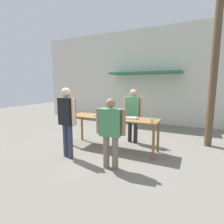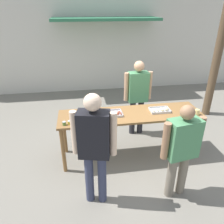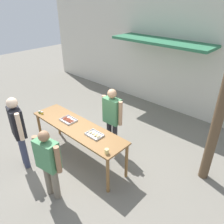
{
  "view_description": "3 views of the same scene",
  "coord_description": "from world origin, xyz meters",
  "px_view_note": "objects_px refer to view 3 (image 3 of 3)",
  "views": [
    {
      "loc": [
        2.15,
        -4.47,
        1.87
      ],
      "look_at": [
        0.0,
        0.0,
        1.1
      ],
      "focal_mm": 28.0,
      "sensor_mm": 36.0,
      "label": 1
    },
    {
      "loc": [
        -0.91,
        -3.56,
        2.79
      ],
      "look_at": [
        -0.35,
        0.02,
        1.0
      ],
      "focal_mm": 35.0,
      "sensor_mm": 36.0,
      "label": 2
    },
    {
      "loc": [
        3.54,
        -2.63,
        3.71
      ],
      "look_at": [
        0.36,
        0.83,
        1.13
      ],
      "focal_mm": 35.0,
      "sensor_mm": 36.0,
      "label": 3
    }
  ],
  "objects_px": {
    "condiment_jar_mustard": "(40,112)",
    "person_customer_with_cup": "(48,160)",
    "person_customer_holding_hotdog": "(18,127)",
    "person_server_behind_table": "(112,115)",
    "food_tray_buns": "(95,135)",
    "condiment_jar_ketchup": "(42,113)",
    "food_tray_sausages": "(68,120)",
    "beer_cup": "(107,151)"
  },
  "relations": [
    {
      "from": "food_tray_sausages",
      "to": "beer_cup",
      "type": "bearing_deg",
      "value": -9.41
    },
    {
      "from": "condiment_jar_mustard",
      "to": "person_customer_with_cup",
      "type": "bearing_deg",
      "value": -26.73
    },
    {
      "from": "food_tray_buns",
      "to": "person_customer_holding_hotdog",
      "type": "height_order",
      "value": "person_customer_holding_hotdog"
    },
    {
      "from": "beer_cup",
      "to": "condiment_jar_ketchup",
      "type": "bearing_deg",
      "value": 179.91
    },
    {
      "from": "food_tray_sausages",
      "to": "condiment_jar_mustard",
      "type": "xyz_separation_m",
      "value": [
        -0.86,
        -0.27,
        0.02
      ]
    },
    {
      "from": "food_tray_sausages",
      "to": "condiment_jar_ketchup",
      "type": "xyz_separation_m",
      "value": [
        -0.77,
        -0.25,
        0.02
      ]
    },
    {
      "from": "beer_cup",
      "to": "person_server_behind_table",
      "type": "bearing_deg",
      "value": 128.33
    },
    {
      "from": "condiment_jar_ketchup",
      "to": "beer_cup",
      "type": "bearing_deg",
      "value": -0.09
    },
    {
      "from": "condiment_jar_ketchup",
      "to": "person_customer_with_cup",
      "type": "height_order",
      "value": "person_customer_with_cup"
    },
    {
      "from": "food_tray_buns",
      "to": "beer_cup",
      "type": "xyz_separation_m",
      "value": [
        0.6,
        -0.26,
        0.03
      ]
    },
    {
      "from": "condiment_jar_mustard",
      "to": "food_tray_sausages",
      "type": "bearing_deg",
      "value": 17.37
    },
    {
      "from": "food_tray_buns",
      "to": "beer_cup",
      "type": "bearing_deg",
      "value": -23.21
    },
    {
      "from": "condiment_jar_mustard",
      "to": "person_customer_with_cup",
      "type": "xyz_separation_m",
      "value": [
        1.72,
        -0.86,
        -0.05
      ]
    },
    {
      "from": "person_customer_holding_hotdog",
      "to": "person_customer_with_cup",
      "type": "xyz_separation_m",
      "value": [
        1.27,
        -0.07,
        -0.15
      ]
    },
    {
      "from": "condiment_jar_mustard",
      "to": "person_customer_holding_hotdog",
      "type": "relative_size",
      "value": 0.04
    },
    {
      "from": "food_tray_buns",
      "to": "person_server_behind_table",
      "type": "xyz_separation_m",
      "value": [
        -0.24,
        0.81,
        0.06
      ]
    },
    {
      "from": "condiment_jar_ketchup",
      "to": "person_customer_with_cup",
      "type": "relative_size",
      "value": 0.04
    },
    {
      "from": "condiment_jar_mustard",
      "to": "person_server_behind_table",
      "type": "bearing_deg",
      "value": 34.57
    },
    {
      "from": "person_server_behind_table",
      "to": "person_customer_holding_hotdog",
      "type": "xyz_separation_m",
      "value": [
        -1.12,
        -1.88,
        0.04
      ]
    },
    {
      "from": "person_customer_holding_hotdog",
      "to": "person_server_behind_table",
      "type": "bearing_deg",
      "value": -108.16
    },
    {
      "from": "beer_cup",
      "to": "person_customer_with_cup",
      "type": "xyz_separation_m",
      "value": [
        -0.7,
        -0.88,
        -0.07
      ]
    },
    {
      "from": "condiment_jar_ketchup",
      "to": "person_customer_with_cup",
      "type": "distance_m",
      "value": 1.85
    },
    {
      "from": "person_customer_with_cup",
      "to": "person_customer_holding_hotdog",
      "type": "bearing_deg",
      "value": -12.41
    },
    {
      "from": "food_tray_buns",
      "to": "condiment_jar_ketchup",
      "type": "bearing_deg",
      "value": -171.57
    },
    {
      "from": "beer_cup",
      "to": "person_customer_with_cup",
      "type": "height_order",
      "value": "person_customer_with_cup"
    },
    {
      "from": "food_tray_buns",
      "to": "condiment_jar_ketchup",
      "type": "xyz_separation_m",
      "value": [
        -1.72,
        -0.26,
        0.01
      ]
    },
    {
      "from": "food_tray_sausages",
      "to": "condiment_jar_mustard",
      "type": "distance_m",
      "value": 0.9
    },
    {
      "from": "beer_cup",
      "to": "person_server_behind_table",
      "type": "height_order",
      "value": "person_server_behind_table"
    },
    {
      "from": "food_tray_buns",
      "to": "person_customer_holding_hotdog",
      "type": "xyz_separation_m",
      "value": [
        -1.36,
        -1.07,
        0.11
      ]
    },
    {
      "from": "condiment_jar_ketchup",
      "to": "beer_cup",
      "type": "relative_size",
      "value": 0.63
    },
    {
      "from": "food_tray_sausages",
      "to": "person_server_behind_table",
      "type": "bearing_deg",
      "value": 48.94
    },
    {
      "from": "condiment_jar_mustard",
      "to": "person_customer_with_cup",
      "type": "distance_m",
      "value": 1.92
    },
    {
      "from": "condiment_jar_ketchup",
      "to": "person_customer_with_cup",
      "type": "bearing_deg",
      "value": -28.39
    },
    {
      "from": "person_server_behind_table",
      "to": "person_customer_with_cup",
      "type": "xyz_separation_m",
      "value": [
        0.15,
        -1.94,
        -0.1
      ]
    },
    {
      "from": "food_tray_sausages",
      "to": "food_tray_buns",
      "type": "relative_size",
      "value": 1.0
    },
    {
      "from": "condiment_jar_mustard",
      "to": "beer_cup",
      "type": "relative_size",
      "value": 0.63
    },
    {
      "from": "food_tray_sausages",
      "to": "person_customer_holding_hotdog",
      "type": "distance_m",
      "value": 1.15
    },
    {
      "from": "person_server_behind_table",
      "to": "condiment_jar_ketchup",
      "type": "bearing_deg",
      "value": -145.83
    },
    {
      "from": "beer_cup",
      "to": "person_customer_with_cup",
      "type": "distance_m",
      "value": 1.12
    },
    {
      "from": "person_customer_holding_hotdog",
      "to": "person_customer_with_cup",
      "type": "bearing_deg",
      "value": -170.42
    },
    {
      "from": "condiment_jar_ketchup",
      "to": "beer_cup",
      "type": "xyz_separation_m",
      "value": [
        2.32,
        -0.0,
        0.02
      ]
    },
    {
      "from": "person_customer_holding_hotdog",
      "to": "condiment_jar_mustard",
      "type": "bearing_deg",
      "value": -47.94
    }
  ]
}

